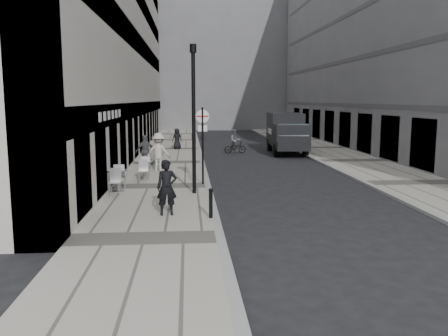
{
  "coord_description": "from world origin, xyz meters",
  "views": [
    {
      "loc": [
        -0.83,
        -9.51,
        3.74
      ],
      "look_at": [
        0.4,
        6.55,
        1.4
      ],
      "focal_mm": 38.0,
      "sensor_mm": 36.0,
      "label": 1
    }
  ],
  "objects_px": {
    "walking_man": "(167,188)",
    "lamppost": "(194,112)",
    "sign_post": "(203,135)",
    "panel_van": "(286,131)",
    "cyclist": "(235,144)"
  },
  "relations": [
    {
      "from": "walking_man",
      "to": "lamppost",
      "type": "relative_size",
      "value": 0.31
    },
    {
      "from": "sign_post",
      "to": "walking_man",
      "type": "bearing_deg",
      "value": -97.63
    },
    {
      "from": "sign_post",
      "to": "panel_van",
      "type": "bearing_deg",
      "value": 69.05
    },
    {
      "from": "sign_post",
      "to": "panel_van",
      "type": "height_order",
      "value": "sign_post"
    },
    {
      "from": "walking_man",
      "to": "panel_van",
      "type": "height_order",
      "value": "panel_van"
    },
    {
      "from": "lamppost",
      "to": "sign_post",
      "type": "bearing_deg",
      "value": 78.72
    },
    {
      "from": "walking_man",
      "to": "lamppost",
      "type": "bearing_deg",
      "value": 68.6
    },
    {
      "from": "panel_van",
      "to": "cyclist",
      "type": "bearing_deg",
      "value": -179.95
    },
    {
      "from": "sign_post",
      "to": "lamppost",
      "type": "xyz_separation_m",
      "value": [
        -0.4,
        -2.01,
        1.04
      ]
    },
    {
      "from": "sign_post",
      "to": "lamppost",
      "type": "bearing_deg",
      "value": -95.47
    },
    {
      "from": "panel_van",
      "to": "cyclist",
      "type": "height_order",
      "value": "panel_van"
    },
    {
      "from": "cyclist",
      "to": "sign_post",
      "type": "bearing_deg",
      "value": -113.98
    },
    {
      "from": "lamppost",
      "to": "panel_van",
      "type": "height_order",
      "value": "lamppost"
    },
    {
      "from": "panel_van",
      "to": "sign_post",
      "type": "bearing_deg",
      "value": -113.68
    },
    {
      "from": "sign_post",
      "to": "panel_van",
      "type": "distance_m",
      "value": 13.81
    }
  ]
}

